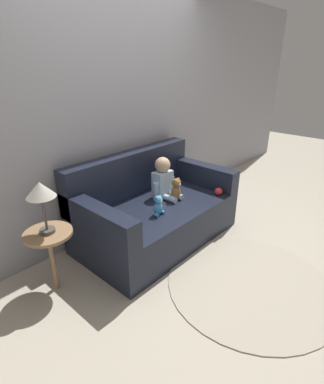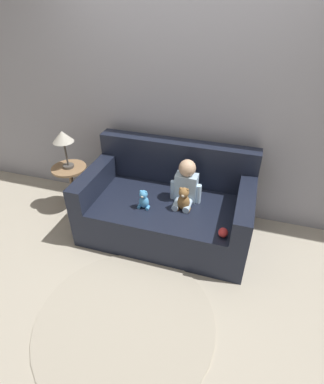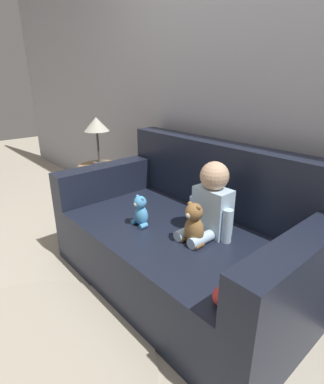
# 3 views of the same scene
# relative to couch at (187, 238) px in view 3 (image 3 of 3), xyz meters

# --- Properties ---
(ground_plane) EXTENTS (12.00, 12.00, 0.00)m
(ground_plane) POSITION_rel_couch_xyz_m (0.00, -0.06, -0.31)
(ground_plane) COLOR #B7AD99
(wall_back) EXTENTS (8.00, 0.05, 2.60)m
(wall_back) POSITION_rel_couch_xyz_m (0.00, 0.50, 0.99)
(wall_back) COLOR #93939E
(wall_back) RESTS_ON ground_plane
(couch) EXTENTS (1.68, 0.96, 0.90)m
(couch) POSITION_rel_couch_xyz_m (0.00, 0.00, 0.00)
(couch) COLOR black
(couch) RESTS_ON ground_plane
(person_baby) EXTENTS (0.31, 0.32, 0.44)m
(person_baby) POSITION_rel_couch_xyz_m (0.18, 0.01, 0.30)
(person_baby) COLOR silver
(person_baby) RESTS_ON couch
(teddy_bear_brown) EXTENTS (0.14, 0.11, 0.25)m
(teddy_bear_brown) POSITION_rel_couch_xyz_m (0.20, -0.15, 0.22)
(teddy_bear_brown) COLOR olive
(teddy_bear_brown) RESTS_ON couch
(plush_toy_side) EXTENTS (0.12, 0.09, 0.20)m
(plush_toy_side) POSITION_rel_couch_xyz_m (-0.17, -0.24, 0.20)
(plush_toy_side) COLOR #4C9EDB
(plush_toy_side) RESTS_ON couch
(toy_ball) EXTENTS (0.08, 0.08, 0.08)m
(toy_ball) POSITION_rel_couch_xyz_m (0.61, -0.42, 0.15)
(toy_ball) COLOR red
(toy_ball) RESTS_ON couch
(floor_rug) EXTENTS (1.43, 1.43, 0.01)m
(floor_rug) POSITION_rel_couch_xyz_m (-0.01, -1.17, -0.31)
(floor_rug) COLOR #B2A893
(floor_rug) RESTS_ON ground_plane
(side_table) EXTENTS (0.38, 0.38, 0.98)m
(side_table) POSITION_rel_couch_xyz_m (-1.16, 0.04, 0.41)
(side_table) COLOR #93704C
(side_table) RESTS_ON ground_plane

